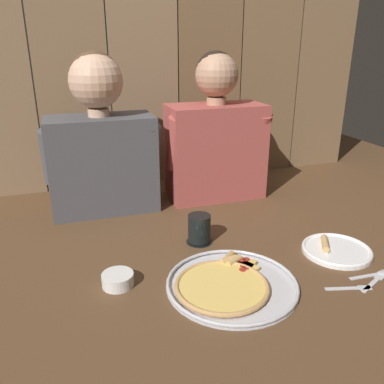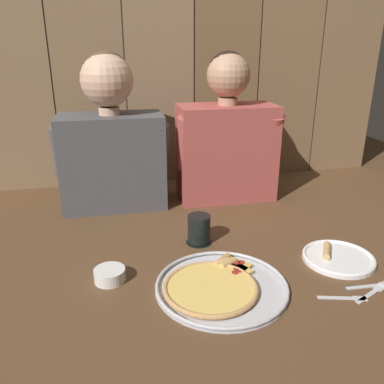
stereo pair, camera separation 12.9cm
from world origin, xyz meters
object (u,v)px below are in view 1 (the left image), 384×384
at_px(diner_left, 101,140).
at_px(diner_right, 216,136).
at_px(pizza_tray, 228,284).
at_px(dinner_plate, 336,250).
at_px(drinking_glass, 199,229).
at_px(dipping_bowl, 118,279).

height_order(diner_left, diner_right, diner_left).
distance_m(pizza_tray, dinner_plate, 0.42).
xyz_separation_m(pizza_tray, diner_right, (0.22, 0.67, 0.26)).
bearing_deg(dinner_plate, drinking_glass, 152.98).
height_order(drinking_glass, diner_left, diner_left).
bearing_deg(diner_left, dinner_plate, -42.04).
bearing_deg(dipping_bowl, dinner_plate, -2.48).
relative_size(drinking_glass, dipping_bowl, 1.11).
distance_m(drinking_glass, dipping_bowl, 0.35).
xyz_separation_m(pizza_tray, dinner_plate, (0.41, 0.07, -0.00)).
bearing_deg(dinner_plate, dipping_bowl, 177.52).
relative_size(drinking_glass, diner_right, 0.16).
relative_size(dipping_bowl, diner_left, 0.15).
distance_m(pizza_tray, dipping_bowl, 0.31).
bearing_deg(dinner_plate, pizza_tray, -170.10).
relative_size(drinking_glass, diner_left, 0.16).
height_order(pizza_tray, drinking_glass, drinking_glass).
xyz_separation_m(dipping_bowl, diner_right, (0.51, 0.57, 0.25)).
xyz_separation_m(dipping_bowl, diner_left, (0.03, 0.57, 0.26)).
bearing_deg(diner_left, dipping_bowl, -93.07).
bearing_deg(dinner_plate, diner_left, 137.96).
height_order(drinking_glass, dipping_bowl, drinking_glass).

